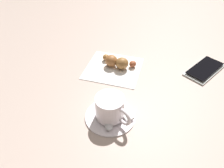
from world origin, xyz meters
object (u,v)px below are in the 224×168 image
at_px(cell_phone, 205,69).
at_px(saucer, 110,116).
at_px(sugar_packet, 123,111).
at_px(napkin, 113,68).
at_px(croissant, 117,62).
at_px(espresso_cup, 111,107).
at_px(teaspoon, 109,115).

bearing_deg(cell_phone, saucer, -37.63).
bearing_deg(sugar_packet, saucer, 76.87).
height_order(napkin, croissant, croissant).
height_order(espresso_cup, croissant, espresso_cup).
bearing_deg(teaspoon, croissant, -166.15).
distance_m(saucer, croissant, 0.21).
distance_m(teaspoon, cell_phone, 0.35).
bearing_deg(sugar_packet, cell_phone, -86.60).
bearing_deg(espresso_cup, saucer, -140.54).
bearing_deg(croissant, espresso_cup, 14.76).
relative_size(saucer, napkin, 0.73).
height_order(espresso_cup, teaspoon, espresso_cup).
bearing_deg(croissant, saucer, 14.38).
xyz_separation_m(espresso_cup, cell_phone, (-0.28, 0.21, -0.03)).
xyz_separation_m(saucer, croissant, (-0.20, -0.05, 0.02)).
distance_m(espresso_cup, napkin, 0.20).
relative_size(teaspoon, sugar_packet, 1.95).
height_order(napkin, cell_phone, cell_phone).
distance_m(sugar_packet, cell_phone, 0.32).
bearing_deg(teaspoon, espresso_cup, 136.91).
xyz_separation_m(teaspoon, napkin, (-0.19, -0.06, -0.01)).
relative_size(croissant, cell_phone, 0.78).
distance_m(sugar_packet, napkin, 0.19).
bearing_deg(espresso_cup, sugar_packet, 133.05).
distance_m(saucer, espresso_cup, 0.03).
relative_size(sugar_packet, napkin, 0.40).
height_order(sugar_packet, napkin, sugar_packet).
xyz_separation_m(espresso_cup, croissant, (-0.20, -0.05, -0.02)).
height_order(teaspoon, cell_phone, teaspoon).
distance_m(espresso_cup, cell_phone, 0.35).
distance_m(teaspoon, sugar_packet, 0.04).
bearing_deg(napkin, saucer, 17.36).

